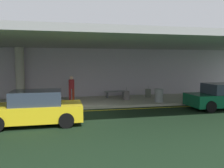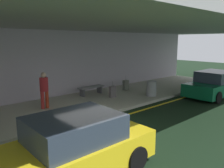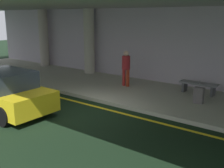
{
  "view_description": "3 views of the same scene",
  "coord_description": "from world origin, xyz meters",
  "px_view_note": "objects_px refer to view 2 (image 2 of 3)",
  "views": [
    {
      "loc": [
        -1.11,
        -12.24,
        2.71
      ],
      "look_at": [
        2.04,
        2.3,
        1.34
      ],
      "focal_mm": 36.83,
      "sensor_mm": 36.0,
      "label": 1
    },
    {
      "loc": [
        -4.93,
        -6.19,
        3.22
      ],
      "look_at": [
        2.19,
        1.83,
        1.18
      ],
      "focal_mm": 36.4,
      "sensor_mm": 36.0,
      "label": 2
    },
    {
      "loc": [
        6.71,
        -7.1,
        3.4
      ],
      "look_at": [
        0.22,
        1.39,
        0.76
      ],
      "focal_mm": 44.34,
      "sensor_mm": 36.0,
      "label": 3
    }
  ],
  "objects_px": {
    "suitcase_upright_primary": "(126,85)",
    "bench_metal": "(91,89)",
    "trash_bin_steel": "(151,89)",
    "suitcase_upright_secondary": "(112,92)",
    "car_dark_green": "(214,85)",
    "car_yellow_taxi": "(72,148)",
    "traveler_with_luggage": "(44,88)"
  },
  "relations": [
    {
      "from": "suitcase_upright_primary",
      "to": "bench_metal",
      "type": "relative_size",
      "value": 0.56
    },
    {
      "from": "bench_metal",
      "to": "trash_bin_steel",
      "type": "distance_m",
      "value": 3.45
    },
    {
      "from": "suitcase_upright_secondary",
      "to": "car_dark_green",
      "type": "bearing_deg",
      "value": -28.63
    },
    {
      "from": "suitcase_upright_secondary",
      "to": "trash_bin_steel",
      "type": "xyz_separation_m",
      "value": [
        1.87,
        -1.21,
        0.11
      ]
    },
    {
      "from": "car_dark_green",
      "to": "bench_metal",
      "type": "relative_size",
      "value": 2.56
    },
    {
      "from": "car_yellow_taxi",
      "to": "car_dark_green",
      "type": "bearing_deg",
      "value": -168.51
    },
    {
      "from": "suitcase_upright_primary",
      "to": "bench_metal",
      "type": "xyz_separation_m",
      "value": [
        -2.43,
        0.41,
        0.04
      ]
    },
    {
      "from": "car_dark_green",
      "to": "suitcase_upright_secondary",
      "type": "relative_size",
      "value": 4.56
    },
    {
      "from": "car_yellow_taxi",
      "to": "bench_metal",
      "type": "xyz_separation_m",
      "value": [
        5.01,
        6.04,
        -0.21
      ]
    },
    {
      "from": "traveler_with_luggage",
      "to": "suitcase_upright_secondary",
      "type": "relative_size",
      "value": 1.87
    },
    {
      "from": "car_yellow_taxi",
      "to": "suitcase_upright_secondary",
      "type": "bearing_deg",
      "value": -135.38
    },
    {
      "from": "suitcase_upright_primary",
      "to": "traveler_with_luggage",
      "type": "bearing_deg",
      "value": -167.02
    },
    {
      "from": "bench_metal",
      "to": "traveler_with_luggage",
      "type": "bearing_deg",
      "value": -166.27
    },
    {
      "from": "car_yellow_taxi",
      "to": "suitcase_upright_primary",
      "type": "xyz_separation_m",
      "value": [
        7.44,
        5.64,
        -0.25
      ]
    },
    {
      "from": "suitcase_upright_primary",
      "to": "suitcase_upright_secondary",
      "type": "xyz_separation_m",
      "value": [
        -1.93,
        -0.89,
        0.0
      ]
    },
    {
      "from": "traveler_with_luggage",
      "to": "suitcase_upright_secondary",
      "type": "distance_m",
      "value": 3.82
    },
    {
      "from": "car_yellow_taxi",
      "to": "car_dark_green",
      "type": "xyz_separation_m",
      "value": [
        10.48,
        1.4,
        0.0
      ]
    },
    {
      "from": "traveler_with_luggage",
      "to": "suitcase_upright_primary",
      "type": "xyz_separation_m",
      "value": [
        5.65,
        0.38,
        -0.65
      ]
    },
    {
      "from": "bench_metal",
      "to": "trash_bin_steel",
      "type": "height_order",
      "value": "trash_bin_steel"
    },
    {
      "from": "car_dark_green",
      "to": "suitcase_upright_primary",
      "type": "distance_m",
      "value": 5.23
    },
    {
      "from": "traveler_with_luggage",
      "to": "car_yellow_taxi",
      "type": "bearing_deg",
      "value": 166.99
    },
    {
      "from": "car_dark_green",
      "to": "trash_bin_steel",
      "type": "bearing_deg",
      "value": 142.61
    },
    {
      "from": "traveler_with_luggage",
      "to": "trash_bin_steel",
      "type": "distance_m",
      "value": 5.88
    },
    {
      "from": "trash_bin_steel",
      "to": "traveler_with_luggage",
      "type": "bearing_deg",
      "value": 162.84
    },
    {
      "from": "car_yellow_taxi",
      "to": "traveler_with_luggage",
      "type": "distance_m",
      "value": 5.57
    },
    {
      "from": "traveler_with_luggage",
      "to": "suitcase_upright_primary",
      "type": "height_order",
      "value": "traveler_with_luggage"
    },
    {
      "from": "trash_bin_steel",
      "to": "suitcase_upright_primary",
      "type": "bearing_deg",
      "value": 88.39
    },
    {
      "from": "car_yellow_taxi",
      "to": "traveler_with_luggage",
      "type": "xyz_separation_m",
      "value": [
        1.79,
        5.26,
        0.4
      ]
    },
    {
      "from": "car_dark_green",
      "to": "suitcase_upright_primary",
      "type": "relative_size",
      "value": 4.56
    },
    {
      "from": "traveler_with_luggage",
      "to": "bench_metal",
      "type": "height_order",
      "value": "traveler_with_luggage"
    },
    {
      "from": "car_dark_green",
      "to": "suitcase_upright_secondary",
      "type": "xyz_separation_m",
      "value": [
        -4.97,
        3.35,
        -0.25
      ]
    },
    {
      "from": "car_dark_green",
      "to": "trash_bin_steel",
      "type": "height_order",
      "value": "car_dark_green"
    }
  ]
}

